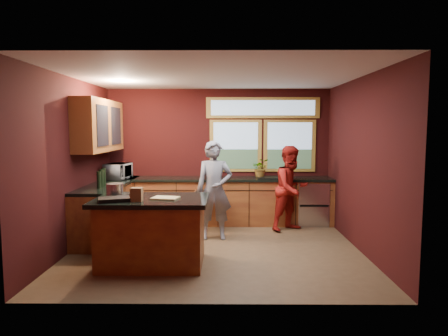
{
  "coord_description": "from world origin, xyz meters",
  "views": [
    {
      "loc": [
        0.18,
        -6.17,
        1.9
      ],
      "look_at": [
        0.13,
        0.4,
        1.25
      ],
      "focal_mm": 32.0,
      "sensor_mm": 36.0,
      "label": 1
    }
  ],
  "objects_px": {
    "island": "(152,231)",
    "cutting_board": "(165,198)",
    "person_grey": "(214,190)",
    "person_red": "(291,188)",
    "stock_pot": "(115,190)"
  },
  "relations": [
    {
      "from": "island",
      "to": "stock_pot",
      "type": "relative_size",
      "value": 6.46
    },
    {
      "from": "cutting_board",
      "to": "person_red",
      "type": "bearing_deg",
      "value": 44.1
    },
    {
      "from": "island",
      "to": "stock_pot",
      "type": "height_order",
      "value": "stock_pot"
    },
    {
      "from": "cutting_board",
      "to": "stock_pot",
      "type": "bearing_deg",
      "value": 165.07
    },
    {
      "from": "person_red",
      "to": "island",
      "type": "bearing_deg",
      "value": -174.07
    },
    {
      "from": "island",
      "to": "cutting_board",
      "type": "bearing_deg",
      "value": -14.04
    },
    {
      "from": "island",
      "to": "cutting_board",
      "type": "height_order",
      "value": "cutting_board"
    },
    {
      "from": "island",
      "to": "cutting_board",
      "type": "relative_size",
      "value": 4.43
    },
    {
      "from": "person_grey",
      "to": "island",
      "type": "bearing_deg",
      "value": -125.4
    },
    {
      "from": "island",
      "to": "cutting_board",
      "type": "distance_m",
      "value": 0.52
    },
    {
      "from": "island",
      "to": "person_grey",
      "type": "height_order",
      "value": "person_grey"
    },
    {
      "from": "person_grey",
      "to": "cutting_board",
      "type": "height_order",
      "value": "person_grey"
    },
    {
      "from": "island",
      "to": "stock_pot",
      "type": "xyz_separation_m",
      "value": [
        -0.55,
        0.15,
        0.56
      ]
    },
    {
      "from": "person_grey",
      "to": "cutting_board",
      "type": "relative_size",
      "value": 4.84
    },
    {
      "from": "island",
      "to": "person_grey",
      "type": "relative_size",
      "value": 0.91
    }
  ]
}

